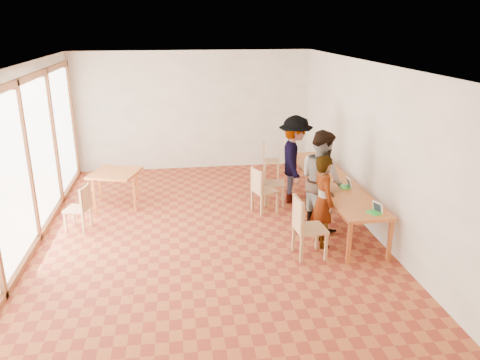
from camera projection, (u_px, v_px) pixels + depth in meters
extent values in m
plane|color=#A24E27|center=(206.00, 231.00, 8.64)|extent=(8.00, 8.00, 0.00)
cube|color=white|center=(193.00, 111.00, 11.91)|extent=(6.00, 0.10, 3.00)
cube|color=white|center=(232.00, 264.00, 4.41)|extent=(6.00, 0.10, 3.00)
cube|color=white|center=(368.00, 146.00, 8.56)|extent=(0.10, 8.00, 3.00)
cube|color=white|center=(26.00, 159.00, 7.77)|extent=(0.10, 8.00, 3.00)
cube|color=white|center=(202.00, 63.00, 7.67)|extent=(6.00, 8.00, 0.04)
cube|color=#C05F2A|center=(332.00, 181.00, 9.12)|extent=(0.80, 4.00, 0.05)
cube|color=#C05F2A|center=(349.00, 243.00, 7.37)|extent=(0.06, 0.06, 0.70)
cube|color=#C05F2A|center=(290.00, 170.00, 11.01)|extent=(0.06, 0.06, 0.70)
cube|color=#C05F2A|center=(390.00, 241.00, 7.46)|extent=(0.06, 0.06, 0.70)
cube|color=#C05F2A|center=(318.00, 169.00, 11.10)|extent=(0.06, 0.06, 0.70)
cube|color=#C05F2A|center=(115.00, 173.00, 9.57)|extent=(0.90, 0.90, 0.05)
cube|color=#C05F2A|center=(94.00, 198.00, 9.28)|extent=(0.05, 0.05, 0.70)
cube|color=#C05F2A|center=(100.00, 185.00, 10.01)|extent=(0.05, 0.05, 0.70)
cube|color=#C05F2A|center=(134.00, 196.00, 9.38)|extent=(0.05, 0.05, 0.70)
cube|color=#C05F2A|center=(137.00, 183.00, 10.11)|extent=(0.05, 0.05, 0.70)
cube|color=tan|center=(310.00, 229.00, 7.56)|extent=(0.51, 0.51, 0.05)
cube|color=tan|center=(298.00, 214.00, 7.43)|extent=(0.07, 0.48, 0.50)
cube|color=tan|center=(265.00, 191.00, 9.40)|extent=(0.55, 0.55, 0.04)
cube|color=tan|center=(257.00, 181.00, 9.23)|extent=(0.19, 0.42, 0.45)
cube|color=tan|center=(274.00, 183.00, 9.79)|extent=(0.51, 0.51, 0.04)
cube|color=tan|center=(265.00, 172.00, 9.72)|extent=(0.12, 0.44, 0.46)
cube|color=tan|center=(271.00, 161.00, 11.47)|extent=(0.47, 0.47, 0.04)
cube|color=tan|center=(264.00, 152.00, 11.41)|extent=(0.11, 0.40, 0.42)
cube|color=tan|center=(77.00, 209.00, 8.58)|extent=(0.48, 0.48, 0.04)
cube|color=tan|center=(85.00, 198.00, 8.49)|extent=(0.13, 0.39, 0.41)
imported|color=gray|center=(323.00, 201.00, 7.88)|extent=(0.43, 0.61, 1.60)
imported|color=gray|center=(321.00, 180.00, 8.54)|extent=(0.93, 1.06, 1.85)
imported|color=gray|center=(295.00, 160.00, 9.76)|extent=(0.92, 1.31, 1.86)
cube|color=green|center=(374.00, 213.00, 7.49)|extent=(0.23, 0.26, 0.02)
cube|color=white|center=(378.00, 207.00, 7.51)|extent=(0.14, 0.21, 0.18)
cube|color=green|center=(345.00, 187.00, 8.66)|extent=(0.17, 0.23, 0.02)
cube|color=white|center=(349.00, 183.00, 8.64)|extent=(0.07, 0.21, 0.19)
cube|color=green|center=(310.00, 164.00, 10.07)|extent=(0.18, 0.24, 0.02)
cube|color=white|center=(313.00, 160.00, 10.07)|extent=(0.09, 0.21, 0.18)
imported|color=yellow|center=(324.00, 162.00, 10.09)|extent=(0.15, 0.15, 0.09)
cylinder|color=#16793D|center=(325.00, 182.00, 8.54)|extent=(0.07, 0.07, 0.28)
cylinder|color=silver|center=(316.00, 178.00, 9.04)|extent=(0.07, 0.07, 0.09)
cylinder|color=white|center=(328.00, 185.00, 8.70)|extent=(0.08, 0.08, 0.06)
cube|color=#D0315A|center=(335.00, 181.00, 8.97)|extent=(0.05, 0.10, 0.01)
cube|color=black|center=(327.00, 167.00, 9.73)|extent=(0.16, 0.26, 0.09)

